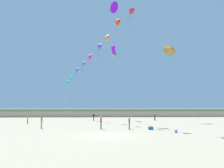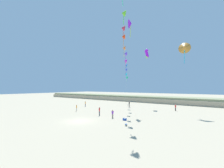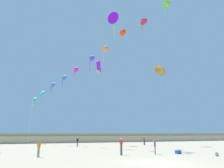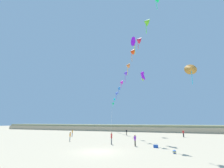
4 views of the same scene
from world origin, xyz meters
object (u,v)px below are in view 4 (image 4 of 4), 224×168
(person_near_left, at_px, (135,140))
(beach_ball, at_px, (174,152))
(person_far_center, at_px, (111,137))
(large_kite_mid_trail, at_px, (191,68))
(person_mid_center, at_px, (72,132))
(large_kite_high_solo, at_px, (143,76))
(person_far_left, at_px, (183,133))
(large_kite_low_lead, at_px, (134,42))
(person_far_right, at_px, (70,136))
(person_near_right, at_px, (126,132))
(beach_cooler, at_px, (156,146))

(person_near_left, distance_m, beach_ball, 5.87)
(person_far_center, relative_size, large_kite_mid_trail, 0.36)
(person_near_left, distance_m, person_mid_center, 18.06)
(large_kite_high_solo, bearing_deg, person_near_left, -86.55)
(person_mid_center, xyz_separation_m, person_far_left, (23.18, 7.09, -0.01))
(large_kite_low_lead, relative_size, large_kite_mid_trail, 0.90)
(large_kite_low_lead, xyz_separation_m, large_kite_high_solo, (0.13, 9.50, -5.36))
(person_far_left, xyz_separation_m, person_far_right, (-18.70, -14.22, -0.02))
(person_near_left, relative_size, person_far_right, 0.98)
(person_mid_center, height_order, beach_ball, person_mid_center)
(large_kite_low_lead, distance_m, beach_ball, 24.70)
(person_far_right, distance_m, large_kite_high_solo, 24.68)
(person_near_right, bearing_deg, large_kite_mid_trail, -11.72)
(person_near_right, bearing_deg, person_near_left, -71.11)
(large_kite_mid_trail, xyz_separation_m, beach_cooler, (-7.16, -12.67, -13.94))
(person_far_right, bearing_deg, beach_ball, -16.01)
(large_kite_low_lead, bearing_deg, person_near_right, 121.41)
(person_near_left, relative_size, beach_cooler, 2.58)
(person_near_left, xyz_separation_m, large_kite_mid_trail, (9.86, 12.46, 13.29))
(large_kite_high_solo, bearing_deg, person_far_left, -18.68)
(person_mid_center, height_order, beach_cooler, person_mid_center)
(large_kite_mid_trail, bearing_deg, person_near_right, 168.28)
(person_far_right, xyz_separation_m, beach_ball, (16.26, -4.67, -0.70))
(beach_cooler, bearing_deg, beach_ball, -55.76)
(person_far_left, distance_m, large_kite_high_solo, 16.99)
(beach_cooler, bearing_deg, person_far_right, 173.68)
(person_far_right, distance_m, large_kite_mid_trail, 27.45)
(large_kite_low_lead, xyz_separation_m, large_kite_mid_trail, (11.10, 3.56, -6.64))
(large_kite_low_lead, bearing_deg, person_mid_center, -178.39)
(person_near_left, relative_size, large_kite_high_solo, 0.53)
(person_near_right, distance_m, beach_ball, 21.48)
(person_mid_center, xyz_separation_m, large_kite_low_lead, (14.70, 0.41, 19.88))
(person_mid_center, relative_size, beach_ball, 4.32)
(person_far_left, bearing_deg, large_kite_low_lead, -141.78)
(person_near_left, height_order, person_far_center, person_far_center)
(person_far_left, bearing_deg, beach_ball, -97.36)
(large_kite_low_lead, distance_m, beach_cooler, 22.84)
(person_near_right, xyz_separation_m, beach_cooler, (8.04, -15.82, -0.65))
(person_far_right, height_order, beach_ball, person_far_right)
(beach_cooler, bearing_deg, large_kite_high_solo, 101.55)
(large_kite_low_lead, bearing_deg, large_kite_mid_trail, 17.80)
(large_kite_mid_trail, xyz_separation_m, large_kite_high_solo, (-10.97, 5.94, 1.28))
(large_kite_mid_trail, height_order, beach_cooler, large_kite_mid_trail)
(person_mid_center, bearing_deg, beach_cooler, -25.00)
(large_kite_low_lead, height_order, beach_cooler, large_kite_low_lead)
(person_far_right, distance_m, person_far_center, 7.90)
(person_mid_center, distance_m, large_kite_high_solo, 23.00)
(person_far_center, height_order, beach_cooler, person_far_center)
(person_near_left, height_order, large_kite_low_lead, large_kite_low_lead)
(person_mid_center, bearing_deg, beach_ball, -29.61)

